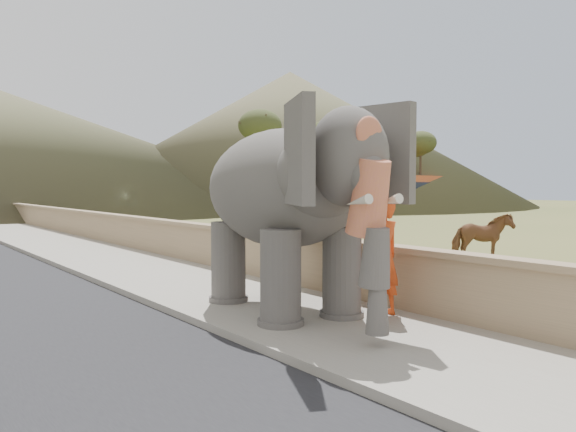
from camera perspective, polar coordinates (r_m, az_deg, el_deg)
name	(u,v)px	position (r m, az deg, el deg)	size (l,w,h in m)	color
walkway	(159,276)	(13.79, -12.93, -5.93)	(3.00, 120.00, 0.15)	#9E9687
parapet	(219,251)	(14.47, -6.98, -3.55)	(0.30, 120.00, 1.10)	tan
cow	(482,237)	(17.38, 19.11, -2.05)	(0.77, 1.69, 1.43)	brown
distant_car	(217,205)	(44.81, -7.26, 1.13)	(1.70, 4.23, 1.44)	silver
bus_white	(331,194)	(48.76, 4.43, 2.28)	(2.50, 11.00, 3.10)	white
bus_orange	(418,194)	(50.80, 13.09, 2.24)	(2.50, 11.00, 3.10)	#CA5023
hill_right	(290,138)	(68.74, 0.21, 7.89)	(56.00, 56.00, 16.00)	brown
elephant_and_man	(283,215)	(9.37, -0.48, 0.09)	(2.78, 4.64, 3.17)	#605C57
trees	(33,151)	(33.12, -24.46, 5.99)	(48.03, 44.97, 9.45)	#473828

